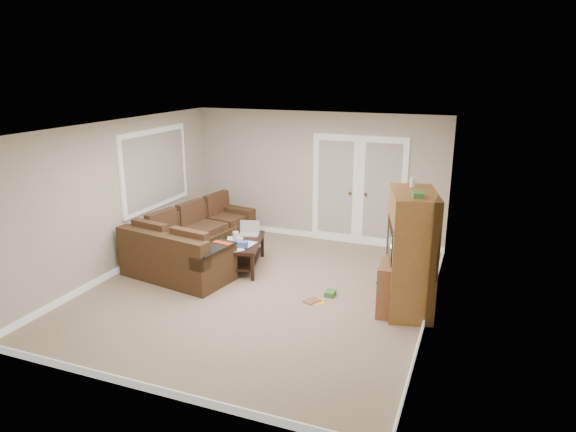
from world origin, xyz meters
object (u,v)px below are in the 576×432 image
at_px(coffee_table, 243,252).
at_px(tv_armoire, 411,251).
at_px(side_cabinet, 399,285).
at_px(sectional_sofa, 191,245).

xyz_separation_m(coffee_table, tv_armoire, (2.85, -0.58, 0.60)).
xyz_separation_m(tv_armoire, side_cabinet, (-0.10, -0.21, -0.44)).
relative_size(coffee_table, tv_armoire, 0.71).
distance_m(tv_armoire, side_cabinet, 0.49).
distance_m(sectional_sofa, coffee_table, 0.96).
bearing_deg(coffee_table, tv_armoire, -27.10).
distance_m(coffee_table, tv_armoire, 2.97).
height_order(sectional_sofa, tv_armoire, tv_armoire).
bearing_deg(side_cabinet, tv_armoire, 60.63).
height_order(sectional_sofa, side_cabinet, side_cabinet).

